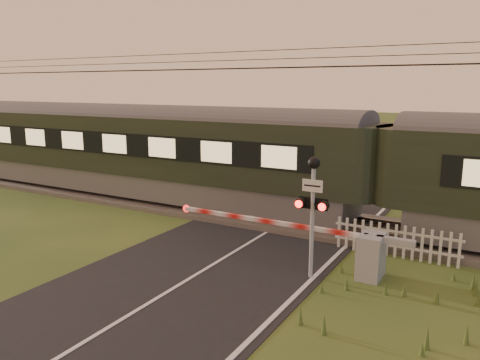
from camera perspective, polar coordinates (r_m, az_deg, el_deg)
The scene contains 8 objects.
ground at distance 12.08m, azimuth -7.20°, elevation -12.53°, with size 160.00×160.00×0.00m, color #2F4A1C.
road at distance 11.90m, azimuth -7.82°, elevation -12.88°, with size 6.00×140.00×0.03m.
track_bed at distance 17.37m, azimuth 5.74°, elevation -4.73°, with size 140.00×3.40×0.39m.
overhead_wires at distance 16.71m, azimuth 6.14°, elevation 14.25°, with size 120.00×0.62×0.62m.
train at distance 15.88m, azimuth 17.02°, elevation 1.10°, with size 40.64×2.80×3.78m.
boom_gate at distance 12.69m, azimuth 14.32°, elevation -8.43°, with size 7.01×0.90×1.19m.
crossing_signal at distance 11.85m, azimuth 8.88°, elevation -1.92°, with size 0.81×0.34×3.17m.
picket_fence at distance 14.30m, azimuth 18.45°, elevation -7.05°, with size 3.60×0.08×0.98m.
Camera 1 is at (6.69, -8.79, 4.89)m, focal length 35.00 mm.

